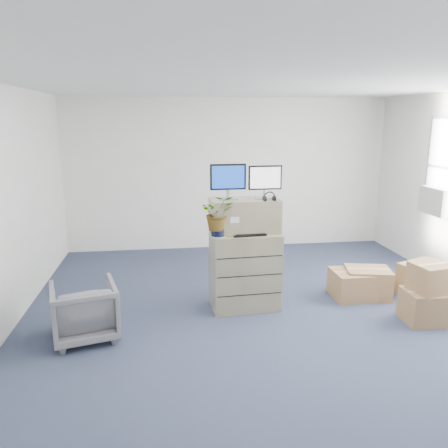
{
  "coord_description": "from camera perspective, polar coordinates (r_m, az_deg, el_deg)",
  "views": [
    {
      "loc": [
        -1.19,
        -4.57,
        2.37
      ],
      "look_at": [
        -0.51,
        0.4,
        1.19
      ],
      "focal_mm": 35.0,
      "sensor_mm": 36.0,
      "label": 1
    }
  ],
  "objects": [
    {
      "name": "ground",
      "position": [
        5.29,
        6.23,
        -13.47
      ],
      "size": [
        7.0,
        7.0,
        0.0
      ],
      "primitive_type": "plane",
      "color": "#283048",
      "rests_on": "ground"
    },
    {
      "name": "wall_back",
      "position": [
        8.22,
        0.58,
        6.51
      ],
      "size": [
        6.0,
        0.02,
        2.8
      ],
      "primitive_type": "cube",
      "color": "silver",
      "rests_on": "ground"
    },
    {
      "name": "ac_unit",
      "position": [
        7.31,
        26.09,
        2.71
      ],
      "size": [
        0.24,
        0.6,
        0.4
      ],
      "primitive_type": "cube",
      "color": "beige",
      "rests_on": "wall_right"
    },
    {
      "name": "filing_cabinet_lower",
      "position": [
        5.65,
        2.73,
        -6.08
      ],
      "size": [
        0.88,
        0.57,
        1.0
      ],
      "primitive_type": "cube",
      "rotation": [
        0.0,
        0.0,
        0.05
      ],
      "color": "#85785C",
      "rests_on": "ground"
    },
    {
      "name": "filing_cabinet_upper",
      "position": [
        5.51,
        2.69,
        1.09
      ],
      "size": [
        0.88,
        0.47,
        0.43
      ],
      "primitive_type": "cube",
      "rotation": [
        0.0,
        0.0,
        0.05
      ],
      "color": "#85785C",
      "rests_on": "filing_cabinet_lower"
    },
    {
      "name": "monitor_left",
      "position": [
        5.39,
        0.53,
        5.81
      ],
      "size": [
        0.45,
        0.18,
        0.44
      ],
      "rotation": [
        0.0,
        0.0,
        0.03
      ],
      "color": "#99999E",
      "rests_on": "filing_cabinet_upper"
    },
    {
      "name": "monitor_right",
      "position": [
        5.47,
        5.38,
        5.72
      ],
      "size": [
        0.42,
        0.16,
        0.42
      ],
      "rotation": [
        0.0,
        0.0,
        0.01
      ],
      "color": "#99999E",
      "rests_on": "filing_cabinet_upper"
    },
    {
      "name": "headphones",
      "position": [
        5.36,
        5.96,
        3.47
      ],
      "size": [
        0.15,
        0.02,
        0.15
      ],
      "primitive_type": "torus",
      "rotation": [
        1.57,
        0.0,
        0.05
      ],
      "color": "black",
      "rests_on": "filing_cabinet_upper"
    },
    {
      "name": "keyboard",
      "position": [
        5.41,
        3.24,
        -1.35
      ],
      "size": [
        0.43,
        0.22,
        0.02
      ],
      "primitive_type": "cube",
      "rotation": [
        0.0,
        0.0,
        0.1
      ],
      "color": "black",
      "rests_on": "filing_cabinet_lower"
    },
    {
      "name": "mouse",
      "position": [
        5.47,
        6.48,
        -1.18
      ],
      "size": [
        0.1,
        0.07,
        0.03
      ],
      "primitive_type": "ellipsoid",
      "rotation": [
        0.0,
        0.0,
        0.09
      ],
      "color": "silver",
      "rests_on": "filing_cabinet_lower"
    },
    {
      "name": "water_bottle",
      "position": [
        5.58,
        3.34,
        0.45
      ],
      "size": [
        0.08,
        0.08,
        0.27
      ],
      "primitive_type": "cylinder",
      "color": "gray",
      "rests_on": "filing_cabinet_lower"
    },
    {
      "name": "phone_dock",
      "position": [
        5.51,
        2.73,
        -0.74
      ],
      "size": [
        0.06,
        0.05,
        0.12
      ],
      "rotation": [
        0.0,
        0.0,
        0.05
      ],
      "color": "silver",
      "rests_on": "filing_cabinet_lower"
    },
    {
      "name": "external_drive",
      "position": [
        5.67,
        5.84,
        -0.48
      ],
      "size": [
        0.22,
        0.17,
        0.06
      ],
      "primitive_type": "cube",
      "rotation": [
        0.0,
        0.0,
        0.06
      ],
      "color": "black",
      "rests_on": "filing_cabinet_lower"
    },
    {
      "name": "tissue_box",
      "position": [
        5.7,
        6.29,
        0.34
      ],
      "size": [
        0.24,
        0.16,
        0.08
      ],
      "primitive_type": "cube",
      "rotation": [
        0.0,
        0.0,
        -0.24
      ],
      "color": "#3D90D2",
      "rests_on": "external_drive"
    },
    {
      "name": "potted_plant",
      "position": [
        5.27,
        -0.8,
        0.86
      ],
      "size": [
        0.41,
        0.45,
        0.42
      ],
      "rotation": [
        0.0,
        0.0,
        0.05
      ],
      "color": "#8EA484",
      "rests_on": "filing_cabinet_lower"
    },
    {
      "name": "office_chair",
      "position": [
        5.16,
        -17.78,
        -10.44
      ],
      "size": [
        0.82,
        0.79,
        0.7
      ],
      "primitive_type": "imported",
      "rotation": [
        0.0,
        0.0,
        3.39
      ],
      "color": "slate",
      "rests_on": "ground"
    },
    {
      "name": "cardboard_boxes",
      "position": [
        6.27,
        21.41,
        -7.51
      ],
      "size": [
        1.65,
        1.36,
        0.73
      ],
      "color": "olive",
      "rests_on": "ground"
    }
  ]
}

